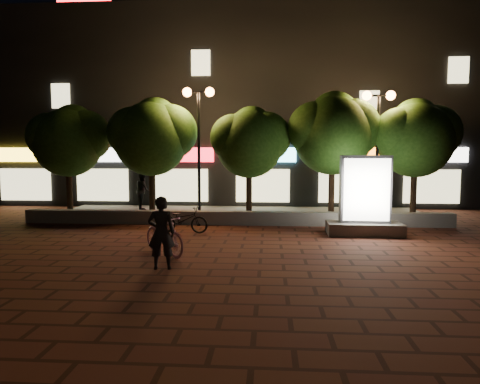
# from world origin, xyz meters

# --- Properties ---
(ground) EXTENTS (80.00, 80.00, 0.00)m
(ground) POSITION_xyz_m (0.00, 0.00, 0.00)
(ground) COLOR #512719
(ground) RESTS_ON ground
(retaining_wall) EXTENTS (16.00, 0.45, 0.50)m
(retaining_wall) POSITION_xyz_m (0.00, 4.00, 0.25)
(retaining_wall) COLOR slate
(retaining_wall) RESTS_ON ground
(sidewalk) EXTENTS (16.00, 5.00, 0.08)m
(sidewalk) POSITION_xyz_m (0.00, 6.50, 0.04)
(sidewalk) COLOR slate
(sidewalk) RESTS_ON ground
(building_block) EXTENTS (28.00, 8.12, 11.30)m
(building_block) POSITION_xyz_m (-0.01, 12.99, 5.00)
(building_block) COLOR black
(building_block) RESTS_ON ground
(tree_far_left) EXTENTS (3.36, 2.80, 4.63)m
(tree_far_left) POSITION_xyz_m (-6.95, 5.46, 3.29)
(tree_far_left) COLOR black
(tree_far_left) RESTS_ON sidewalk
(tree_left) EXTENTS (3.60, 3.00, 4.89)m
(tree_left) POSITION_xyz_m (-3.45, 5.46, 3.44)
(tree_left) COLOR black
(tree_left) RESTS_ON sidewalk
(tree_mid) EXTENTS (3.24, 2.70, 4.50)m
(tree_mid) POSITION_xyz_m (0.55, 5.46, 3.22)
(tree_mid) COLOR black
(tree_mid) RESTS_ON sidewalk
(tree_right) EXTENTS (3.72, 3.10, 5.07)m
(tree_right) POSITION_xyz_m (3.86, 5.46, 3.57)
(tree_right) COLOR black
(tree_right) RESTS_ON sidewalk
(tree_far_right) EXTENTS (3.48, 2.90, 4.76)m
(tree_far_right) POSITION_xyz_m (7.05, 5.46, 3.37)
(tree_far_right) COLOR black
(tree_far_right) RESTS_ON sidewalk
(street_lamp_left) EXTENTS (1.26, 0.36, 5.18)m
(street_lamp_left) POSITION_xyz_m (-1.50, 5.20, 4.03)
(street_lamp_left) COLOR black
(street_lamp_left) RESTS_ON sidewalk
(street_lamp_right) EXTENTS (1.26, 0.36, 4.98)m
(street_lamp_right) POSITION_xyz_m (5.50, 5.20, 3.89)
(street_lamp_right) COLOR black
(street_lamp_right) RESTS_ON sidewalk
(ad_kiosk) EXTENTS (2.43, 1.27, 2.60)m
(ad_kiosk) POSITION_xyz_m (4.44, 2.36, 1.05)
(ad_kiosk) COLOR slate
(ad_kiosk) RESTS_ON ground
(scooter_pink) EXTENTS (1.63, 1.61, 1.07)m
(scooter_pink) POSITION_xyz_m (-1.42, -0.91, 0.54)
(scooter_pink) COLOR #C582AB
(scooter_pink) RESTS_ON ground
(rider) EXTENTS (0.67, 0.49, 1.69)m
(rider) POSITION_xyz_m (-1.14, -2.26, 0.84)
(rider) COLOR black
(rider) RESTS_ON ground
(scooter_parked) EXTENTS (1.77, 0.81, 0.90)m
(scooter_parked) POSITION_xyz_m (-1.56, 2.23, 0.45)
(scooter_parked) COLOR black
(scooter_parked) RESTS_ON ground
(pedestrian) EXTENTS (0.93, 1.05, 1.79)m
(pedestrian) POSITION_xyz_m (-4.43, 7.29, 0.98)
(pedestrian) COLOR black
(pedestrian) RESTS_ON sidewalk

